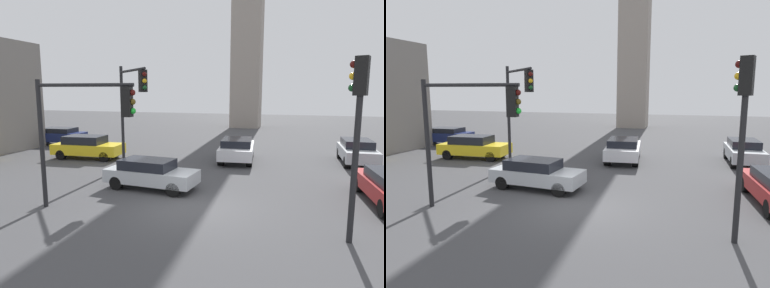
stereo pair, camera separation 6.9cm
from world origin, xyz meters
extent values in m
plane|color=#424244|center=(0.00, 0.00, 0.00)|extent=(106.10, 106.10, 0.00)
cylinder|color=black|center=(-5.46, 5.16, 2.74)|extent=(0.16, 0.16, 5.47)
cylinder|color=black|center=(-4.22, 4.02, 5.16)|extent=(2.55, 2.37, 0.12)
cube|color=black|center=(-3.17, 3.05, 4.61)|extent=(0.45, 0.45, 1.00)
sphere|color=#4C0F0C|center=(-3.02, 2.91, 4.91)|extent=(0.20, 0.20, 0.20)
sphere|color=yellow|center=(-3.02, 2.91, 4.61)|extent=(0.20, 0.20, 0.20)
sphere|color=#14471E|center=(-3.02, 2.91, 4.31)|extent=(0.20, 0.20, 0.20)
cylinder|color=black|center=(5.10, -1.29, 2.51)|extent=(0.16, 0.16, 5.02)
cube|color=black|center=(5.10, -1.29, 4.52)|extent=(0.41, 0.41, 1.00)
sphere|color=#4C0F0C|center=(4.91, -1.22, 4.82)|extent=(0.20, 0.20, 0.20)
sphere|color=yellow|center=(4.91, -1.22, 4.52)|extent=(0.20, 0.20, 0.20)
sphere|color=#14471E|center=(4.91, -1.22, 4.22)|extent=(0.20, 0.20, 0.20)
cylinder|color=black|center=(-4.98, -1.42, 2.27)|extent=(0.16, 0.16, 4.54)
cylinder|color=black|center=(-3.27, -1.20, 4.35)|extent=(3.45, 0.56, 0.12)
cube|color=black|center=(-1.79, -1.01, 3.80)|extent=(0.36, 0.36, 1.00)
sphere|color=#4C0F0C|center=(-1.59, -0.99, 4.10)|extent=(0.20, 0.20, 0.20)
sphere|color=#594714|center=(-1.59, -0.99, 3.80)|extent=(0.20, 0.20, 0.20)
sphere|color=green|center=(-1.59, -0.99, 3.50)|extent=(0.20, 0.20, 0.20)
cylinder|color=black|center=(6.20, 4.04, 0.32)|extent=(0.41, 0.66, 0.63)
cube|color=navy|center=(-14.55, 10.85, 0.65)|extent=(4.48, 2.22, 0.68)
cube|color=black|center=(-14.33, 10.87, 1.15)|extent=(2.56, 1.83, 0.40)
cylinder|color=black|center=(-15.96, 9.97, 0.31)|extent=(0.64, 0.39, 0.62)
cylinder|color=black|center=(-16.09, 11.49, 0.31)|extent=(0.64, 0.39, 0.62)
cylinder|color=black|center=(-13.02, 10.22, 0.31)|extent=(0.64, 0.39, 0.62)
cylinder|color=black|center=(-13.15, 11.74, 0.31)|extent=(0.64, 0.39, 0.62)
cube|color=yellow|center=(-8.82, 6.75, 0.62)|extent=(4.41, 2.15, 0.63)
cube|color=black|center=(-9.03, 6.73, 1.17)|extent=(2.52, 1.77, 0.53)
cylinder|color=black|center=(-7.44, 7.61, 0.30)|extent=(0.63, 0.37, 0.61)
cylinder|color=black|center=(-7.31, 6.15, 0.30)|extent=(0.63, 0.37, 0.61)
cylinder|color=black|center=(-10.32, 7.35, 0.30)|extent=(0.63, 0.37, 0.61)
cylinder|color=black|center=(-10.19, 5.89, 0.30)|extent=(0.63, 0.37, 0.61)
cube|color=silver|center=(0.19, 8.79, 0.66)|extent=(2.34, 4.56, 0.63)
cube|color=black|center=(0.21, 8.57, 1.16)|extent=(1.92, 2.61, 0.45)
cylinder|color=black|center=(-0.74, 10.20, 0.35)|extent=(0.41, 0.73, 0.69)
cylinder|color=black|center=(0.82, 10.35, 0.35)|extent=(0.41, 0.73, 0.69)
cylinder|color=black|center=(-0.44, 7.23, 0.35)|extent=(0.41, 0.73, 0.69)
cylinder|color=black|center=(1.12, 7.39, 0.35)|extent=(0.41, 0.73, 0.69)
cube|color=#ADB2B7|center=(-2.26, 1.83, 0.57)|extent=(4.02, 1.86, 0.56)
cube|color=black|center=(-2.46, 1.85, 1.04)|extent=(2.29, 1.55, 0.46)
cylinder|color=black|center=(-0.89, 2.39, 0.29)|extent=(0.60, 0.33, 0.58)
cylinder|color=black|center=(-0.98, 1.09, 0.29)|extent=(0.60, 0.33, 0.58)
cylinder|color=black|center=(-3.55, 2.58, 0.29)|extent=(0.60, 0.33, 0.58)
cylinder|color=black|center=(-3.64, 1.28, 0.29)|extent=(0.60, 0.33, 0.58)
cube|color=#ADB2B7|center=(6.95, 10.08, 0.65)|extent=(1.78, 4.23, 0.64)
cube|color=black|center=(6.95, 10.29, 1.16)|extent=(1.55, 2.38, 0.48)
cylinder|color=black|center=(7.68, 8.66, 0.33)|extent=(0.32, 0.66, 0.65)
cylinder|color=black|center=(6.27, 8.63, 0.33)|extent=(0.32, 0.66, 0.65)
cylinder|color=black|center=(7.63, 11.52, 0.33)|extent=(0.32, 0.66, 0.65)
cylinder|color=black|center=(6.22, 11.50, 0.33)|extent=(0.32, 0.66, 0.65)
camera|label=1|loc=(3.59, -10.88, 4.10)|focal=31.19mm
camera|label=2|loc=(3.66, -10.86, 4.10)|focal=31.19mm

